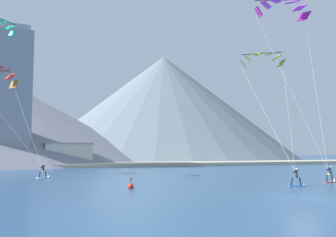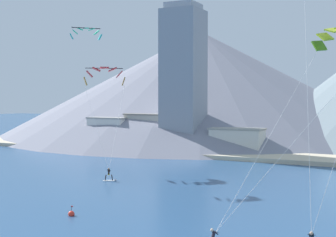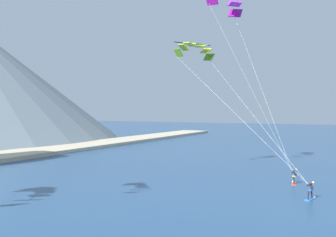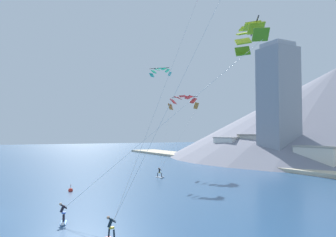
{
  "view_description": "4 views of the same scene",
  "coord_description": "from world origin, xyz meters",
  "px_view_note": "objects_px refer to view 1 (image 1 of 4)",
  "views": [
    {
      "loc": [
        -17.75,
        -20.95,
        3.23
      ],
      "look_at": [
        -3.54,
        16.71,
        6.68
      ],
      "focal_mm": 40.0,
      "sensor_mm": 36.0,
      "label": 1
    },
    {
      "loc": [
        16.1,
        -21.89,
        10.35
      ],
      "look_at": [
        -1.12,
        12.7,
        8.55
      ],
      "focal_mm": 50.0,
      "sensor_mm": 36.0,
      "label": 2
    },
    {
      "loc": [
        -26.25,
        4.29,
        7.75
      ],
      "look_at": [
        2.45,
        19.83,
        7.12
      ],
      "focal_mm": 35.0,
      "sensor_mm": 36.0,
      "label": 3
    },
    {
      "loc": [
        32.93,
        1.98,
        7.28
      ],
      "look_at": [
        2.57,
        17.9,
        8.84
      ],
      "focal_mm": 35.0,
      "sensor_mm": 36.0,
      "label": 4
    }
  ],
  "objects_px": {
    "kitesurfer_near_lead": "(298,181)",
    "kitesurfer_mid_center": "(331,177)",
    "race_marker_buoy": "(131,187)",
    "parafoil_kite_near_lead": "(262,59)",
    "parafoil_kite_distant_high_outer": "(1,24)",
    "parafoil_kite_mid_center": "(283,7)",
    "kitesurfer_near_trail": "(44,174)"
  },
  "relations": [
    {
      "from": "parafoil_kite_distant_high_outer",
      "to": "kitesurfer_mid_center",
      "type": "bearing_deg",
      "value": -31.23
    },
    {
      "from": "kitesurfer_mid_center",
      "to": "race_marker_buoy",
      "type": "relative_size",
      "value": 1.74
    },
    {
      "from": "parafoil_kite_near_lead",
      "to": "kitesurfer_mid_center",
      "type": "bearing_deg",
      "value": -91.6
    },
    {
      "from": "kitesurfer_near_lead",
      "to": "kitesurfer_mid_center",
      "type": "height_order",
      "value": "kitesurfer_mid_center"
    },
    {
      "from": "kitesurfer_near_trail",
      "to": "parafoil_kite_distant_high_outer",
      "type": "bearing_deg",
      "value": 154.0
    },
    {
      "from": "kitesurfer_mid_center",
      "to": "parafoil_kite_distant_high_outer",
      "type": "relative_size",
      "value": 0.46
    },
    {
      "from": "kitesurfer_near_trail",
      "to": "parafoil_kite_distant_high_outer",
      "type": "relative_size",
      "value": 0.44
    },
    {
      "from": "parafoil_kite_near_lead",
      "to": "kitesurfer_near_trail",
      "type": "bearing_deg",
      "value": 169.15
    },
    {
      "from": "kitesurfer_near_lead",
      "to": "parafoil_kite_distant_high_outer",
      "type": "xyz_separation_m",
      "value": [
        -26.61,
        21.93,
        18.39
      ]
    },
    {
      "from": "kitesurfer_near_trail",
      "to": "parafoil_kite_near_lead",
      "type": "distance_m",
      "value": 31.66
    },
    {
      "from": "kitesurfer_mid_center",
      "to": "parafoil_kite_near_lead",
      "type": "distance_m",
      "value": 19.13
    },
    {
      "from": "race_marker_buoy",
      "to": "parafoil_kite_near_lead",
      "type": "bearing_deg",
      "value": 26.58
    },
    {
      "from": "parafoil_kite_mid_center",
      "to": "parafoil_kite_distant_high_outer",
      "type": "relative_size",
      "value": 5.46
    },
    {
      "from": "parafoil_kite_near_lead",
      "to": "race_marker_buoy",
      "type": "height_order",
      "value": "parafoil_kite_near_lead"
    },
    {
      "from": "parafoil_kite_near_lead",
      "to": "parafoil_kite_distant_high_outer",
      "type": "distance_m",
      "value": 33.98
    },
    {
      "from": "parafoil_kite_near_lead",
      "to": "kitesurfer_near_lead",
      "type": "bearing_deg",
      "value": -114.11
    },
    {
      "from": "kitesurfer_mid_center",
      "to": "race_marker_buoy",
      "type": "distance_m",
      "value": 20.71
    },
    {
      "from": "kitesurfer_near_trail",
      "to": "parafoil_kite_near_lead",
      "type": "relative_size",
      "value": 0.11
    },
    {
      "from": "kitesurfer_near_trail",
      "to": "race_marker_buoy",
      "type": "height_order",
      "value": "kitesurfer_near_trail"
    },
    {
      "from": "kitesurfer_mid_center",
      "to": "parafoil_kite_near_lead",
      "type": "bearing_deg",
      "value": 88.4
    },
    {
      "from": "parafoil_kite_mid_center",
      "to": "kitesurfer_mid_center",
      "type": "bearing_deg",
      "value": -96.16
    },
    {
      "from": "kitesurfer_mid_center",
      "to": "parafoil_kite_near_lead",
      "type": "xyz_separation_m",
      "value": [
        0.33,
        11.79,
        15.06
      ]
    },
    {
      "from": "kitesurfer_near_lead",
      "to": "parafoil_kite_near_lead",
      "type": "relative_size",
      "value": 0.11
    },
    {
      "from": "kitesurfer_near_trail",
      "to": "parafoil_kite_near_lead",
      "type": "height_order",
      "value": "parafoil_kite_near_lead"
    },
    {
      "from": "parafoil_kite_distant_high_outer",
      "to": "kitesurfer_near_lead",
      "type": "bearing_deg",
      "value": -39.5
    },
    {
      "from": "kitesurfer_near_lead",
      "to": "parafoil_kite_mid_center",
      "type": "relative_size",
      "value": 0.08
    },
    {
      "from": "kitesurfer_near_lead",
      "to": "parafoil_kite_distant_high_outer",
      "type": "height_order",
      "value": "parafoil_kite_distant_high_outer"
    },
    {
      "from": "kitesurfer_near_lead",
      "to": "kitesurfer_near_trail",
      "type": "bearing_deg",
      "value": 137.6
    },
    {
      "from": "kitesurfer_near_lead",
      "to": "kitesurfer_near_trail",
      "type": "relative_size",
      "value": 1.04
    },
    {
      "from": "parafoil_kite_mid_center",
      "to": "parafoil_kite_distant_high_outer",
      "type": "height_order",
      "value": "parafoil_kite_mid_center"
    },
    {
      "from": "parafoil_kite_near_lead",
      "to": "parafoil_kite_mid_center",
      "type": "relative_size",
      "value": 0.75
    },
    {
      "from": "parafoil_kite_near_lead",
      "to": "parafoil_kite_distant_high_outer",
      "type": "relative_size",
      "value": 4.07
    }
  ]
}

